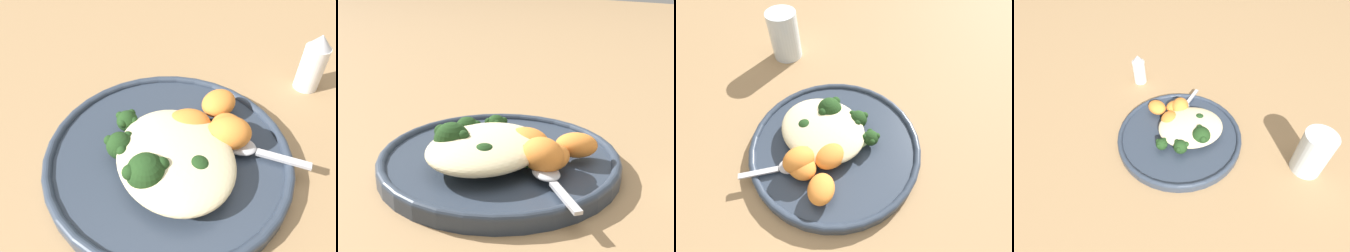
% 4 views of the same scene
% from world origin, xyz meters
% --- Properties ---
extents(ground_plane, '(4.00, 4.00, 0.00)m').
position_xyz_m(ground_plane, '(0.00, 0.00, 0.00)').
color(ground_plane, '#9E7A51').
extents(plate, '(0.30, 0.30, 0.02)m').
position_xyz_m(plate, '(0.01, 0.00, 0.01)').
color(plate, '#2D3847').
rests_on(plate, ground_plane).
extents(quinoa_mound, '(0.15, 0.13, 0.03)m').
position_xyz_m(quinoa_mound, '(-0.02, 0.00, 0.04)').
color(quinoa_mound, beige).
rests_on(quinoa_mound, plate).
extents(broccoli_stalk_0, '(0.05, 0.09, 0.03)m').
position_xyz_m(broccoli_stalk_0, '(0.05, 0.02, 0.03)').
color(broccoli_stalk_0, '#ADC675').
rests_on(broccoli_stalk_0, plate).
extents(broccoli_stalk_1, '(0.04, 0.12, 0.03)m').
position_xyz_m(broccoli_stalk_1, '(0.02, 0.03, 0.04)').
color(broccoli_stalk_1, '#ADC675').
rests_on(broccoli_stalk_1, plate).
extents(broccoli_stalk_2, '(0.10, 0.11, 0.04)m').
position_xyz_m(broccoli_stalk_2, '(-0.03, 0.03, 0.04)').
color(broccoli_stalk_2, '#ADC675').
rests_on(broccoli_stalk_2, plate).
extents(broccoli_stalk_3, '(0.09, 0.04, 0.03)m').
position_xyz_m(broccoli_stalk_3, '(-0.04, -0.02, 0.04)').
color(broccoli_stalk_3, '#ADC675').
rests_on(broccoli_stalk_3, plate).
extents(broccoli_stalk_4, '(0.07, 0.06, 0.03)m').
position_xyz_m(broccoli_stalk_4, '(-0.00, -0.04, 0.03)').
color(broccoli_stalk_4, '#ADC675').
rests_on(broccoli_stalk_4, plate).
extents(sweet_potato_chunk_0, '(0.06, 0.06, 0.04)m').
position_xyz_m(sweet_potato_chunk_0, '(-0.01, -0.07, 0.04)').
color(sweet_potato_chunk_0, orange).
rests_on(sweet_potato_chunk_0, plate).
extents(sweet_potato_chunk_1, '(0.06, 0.05, 0.03)m').
position_xyz_m(sweet_potato_chunk_1, '(0.00, -0.07, 0.04)').
color(sweet_potato_chunk_1, orange).
rests_on(sweet_potato_chunk_1, plate).
extents(sweet_potato_chunk_2, '(0.05, 0.06, 0.03)m').
position_xyz_m(sweet_potato_chunk_2, '(0.02, -0.03, 0.04)').
color(sweet_potato_chunk_2, orange).
rests_on(sweet_potato_chunk_2, plate).
extents(sweet_potato_chunk_3, '(0.06, 0.06, 0.03)m').
position_xyz_m(sweet_potato_chunk_3, '(0.05, -0.08, 0.04)').
color(sweet_potato_chunk_3, orange).
rests_on(sweet_potato_chunk_3, plate).
extents(spoon, '(0.08, 0.09, 0.01)m').
position_xyz_m(spoon, '(-0.02, -0.09, 0.03)').
color(spoon, '#B7B7BC').
rests_on(spoon, plate).
extents(water_glass, '(0.07, 0.07, 0.11)m').
position_xyz_m(water_glass, '(-0.25, 0.13, 0.05)').
color(water_glass, silver).
rests_on(water_glass, ground_plane).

